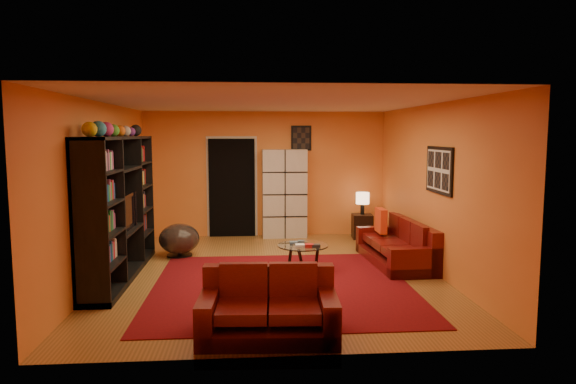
{
  "coord_description": "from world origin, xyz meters",
  "views": [
    {
      "loc": [
        -0.36,
        -7.72,
        2.13
      ],
      "look_at": [
        0.25,
        0.1,
        1.25
      ],
      "focal_mm": 32.0,
      "sensor_mm": 36.0,
      "label": 1
    }
  ],
  "objects": [
    {
      "name": "tv",
      "position": [
        -2.23,
        -0.07,
        0.98
      ],
      "size": [
        0.91,
        0.12,
        0.53
      ],
      "primitive_type": "imported",
      "rotation": [
        0.0,
        0.0,
        1.57
      ],
      "color": "black",
      "rests_on": "entertainment_unit"
    },
    {
      "name": "wall_back",
      "position": [
        0.0,
        3.0,
        1.3
      ],
      "size": [
        6.0,
        0.0,
        6.0
      ],
      "primitive_type": "plane",
      "rotation": [
        1.57,
        0.0,
        0.0
      ],
      "color": "orange",
      "rests_on": "floor"
    },
    {
      "name": "throw_pillow",
      "position": [
        1.95,
        0.98,
        0.63
      ],
      "size": [
        0.12,
        0.42,
        0.42
      ],
      "primitive_type": "cube",
      "color": "#FD461C",
      "rests_on": "sofa"
    },
    {
      "name": "wall_art_right",
      "position": [
        2.48,
        -0.3,
        1.6
      ],
      "size": [
        0.03,
        1.0,
        0.7
      ],
      "primitive_type": "cube",
      "color": "black",
      "rests_on": "wall_right"
    },
    {
      "name": "bowl_chair",
      "position": [
        -1.57,
        1.22,
        0.31
      ],
      "size": [
        0.7,
        0.7,
        0.57
      ],
      "color": "black",
      "rests_on": "floor"
    },
    {
      "name": "wall_front",
      "position": [
        0.0,
        -3.0,
        1.3
      ],
      "size": [
        6.0,
        0.0,
        6.0
      ],
      "primitive_type": "plane",
      "rotation": [
        -1.57,
        0.0,
        0.0
      ],
      "color": "orange",
      "rests_on": "floor"
    },
    {
      "name": "floor",
      "position": [
        0.0,
        0.0,
        0.0
      ],
      "size": [
        6.0,
        6.0,
        0.0
      ],
      "primitive_type": "plane",
      "color": "brown",
      "rests_on": "ground"
    },
    {
      "name": "table_lamp",
      "position": [
        1.97,
        2.51,
        0.82
      ],
      "size": [
        0.27,
        0.27,
        0.45
      ],
      "color": "black",
      "rests_on": "side_table"
    },
    {
      "name": "wall_right",
      "position": [
        2.5,
        0.0,
        1.3
      ],
      "size": [
        0.0,
        6.0,
        6.0
      ],
      "primitive_type": "plane",
      "rotation": [
        1.57,
        0.0,
        -1.57
      ],
      "color": "orange",
      "rests_on": "floor"
    },
    {
      "name": "rug",
      "position": [
        0.1,
        -0.7,
        0.01
      ],
      "size": [
        3.6,
        3.6,
        0.01
      ],
      "primitive_type": "cube",
      "color": "#560910",
      "rests_on": "floor"
    },
    {
      "name": "sofa",
      "position": [
        2.13,
        0.43,
        0.29
      ],
      "size": [
        0.9,
        2.0,
        0.85
      ],
      "rotation": [
        0.0,
        0.0,
        0.05
      ],
      "color": "#530B0B",
      "rests_on": "rug"
    },
    {
      "name": "wall_left",
      "position": [
        -2.5,
        0.0,
        1.3
      ],
      "size": [
        0.0,
        6.0,
        6.0
      ],
      "primitive_type": "plane",
      "rotation": [
        1.57,
        0.0,
        1.57
      ],
      "color": "orange",
      "rests_on": "floor"
    },
    {
      "name": "entertainment_unit",
      "position": [
        -2.27,
        0.0,
        1.05
      ],
      "size": [
        0.45,
        3.0,
        2.1
      ],
      "primitive_type": "cube",
      "color": "black",
      "rests_on": "floor"
    },
    {
      "name": "doorway",
      "position": [
        -0.7,
        2.96,
        1.02
      ],
      "size": [
        0.95,
        0.1,
        2.04
      ],
      "primitive_type": "cube",
      "color": "black",
      "rests_on": "floor"
    },
    {
      "name": "wall_art_back",
      "position": [
        0.75,
        2.98,
        2.05
      ],
      "size": [
        0.42,
        0.03,
        0.52
      ],
      "primitive_type": "cube",
      "color": "black",
      "rests_on": "wall_back"
    },
    {
      "name": "loveseat",
      "position": [
        -0.16,
        -2.42,
        0.29
      ],
      "size": [
        1.49,
        0.94,
        0.85
      ],
      "rotation": [
        0.0,
        0.0,
        1.52
      ],
      "color": "#530B0B",
      "rests_on": "rug"
    },
    {
      "name": "coffee_table",
      "position": [
        0.48,
        0.12,
        0.36
      ],
      "size": [
        0.8,
        0.8,
        0.4
      ],
      "rotation": [
        0.0,
        0.0,
        0.32
      ],
      "color": "silver",
      "rests_on": "floor"
    },
    {
      "name": "side_table",
      "position": [
        1.97,
        2.51,
        0.25
      ],
      "size": [
        0.43,
        0.43,
        0.5
      ],
      "primitive_type": "cube",
      "rotation": [
        0.0,
        0.0,
        -0.07
      ],
      "color": "black",
      "rests_on": "floor"
    },
    {
      "name": "ceiling",
      "position": [
        0.0,
        0.0,
        2.6
      ],
      "size": [
        6.0,
        6.0,
        0.0
      ],
      "primitive_type": "plane",
      "rotation": [
        3.14,
        0.0,
        0.0
      ],
      "color": "white",
      "rests_on": "wall_back"
    },
    {
      "name": "storage_cabinet",
      "position": [
        0.39,
        2.8,
        0.91
      ],
      "size": [
        0.91,
        0.41,
        1.82
      ],
      "primitive_type": "cube",
      "rotation": [
        0.0,
        0.0,
        0.01
      ],
      "color": "beige",
      "rests_on": "floor"
    }
  ]
}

